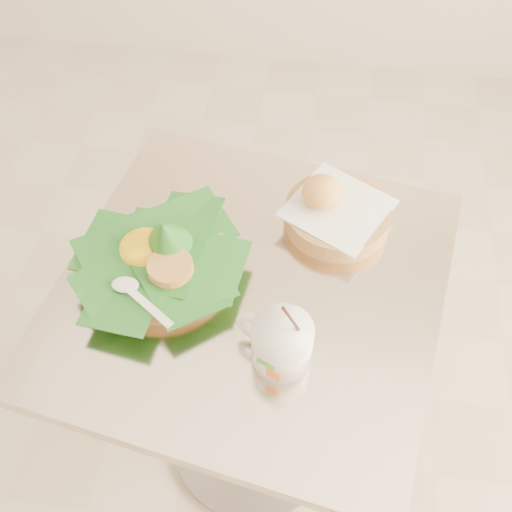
# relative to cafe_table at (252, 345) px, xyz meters

# --- Properties ---
(floor) EXTENTS (3.60, 3.60, 0.00)m
(floor) POSITION_rel_cafe_table_xyz_m (-0.18, -0.03, -0.53)
(floor) COLOR beige
(floor) RESTS_ON ground
(cafe_table) EXTENTS (0.81, 0.81, 0.75)m
(cafe_table) POSITION_rel_cafe_table_xyz_m (0.00, 0.00, 0.00)
(cafe_table) COLOR gray
(cafe_table) RESTS_ON floor
(rice_basket) EXTENTS (0.31, 0.31, 0.16)m
(rice_basket) POSITION_rel_cafe_table_xyz_m (-0.17, 0.01, 0.26)
(rice_basket) COLOR tan
(rice_basket) RESTS_ON cafe_table
(bread_basket) EXTENTS (0.24, 0.24, 0.11)m
(bread_basket) POSITION_rel_cafe_table_xyz_m (0.14, 0.18, 0.25)
(bread_basket) COLOR tan
(bread_basket) RESTS_ON cafe_table
(coffee_mug) EXTENTS (0.14, 0.11, 0.18)m
(coffee_mug) POSITION_rel_cafe_table_xyz_m (0.07, -0.14, 0.27)
(coffee_mug) COLOR white
(coffee_mug) RESTS_ON cafe_table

